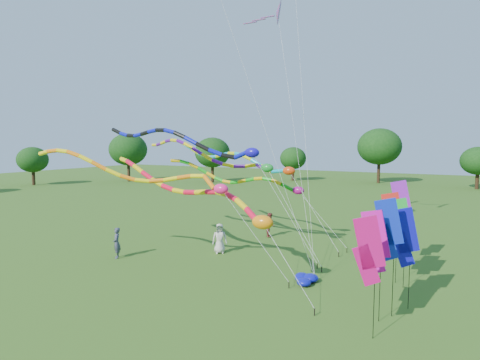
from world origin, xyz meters
The scene contains 20 objects.
ground centered at (0.00, 0.00, 0.00)m, with size 160.00×160.00×0.00m, color #2B5516.
tree_ring centered at (3.94, 1.35, 5.19)m, with size 119.87×120.44×9.16m.
tube_kite_red centered at (-3.63, 3.10, 4.10)m, with size 14.93×5.18×6.44m.
tube_kite_orange centered at (-5.63, 1.29, 5.22)m, with size 13.70×2.81×7.06m.
tube_kite_purple centered at (-5.37, 7.34, 5.98)m, with size 14.21×3.70×7.68m.
tube_kite_blue centered at (-6.20, 6.01, 6.82)m, with size 15.19×1.34×8.36m.
tube_kite_cyan centered at (-5.04, 10.28, 5.62)m, with size 13.87×3.21×7.54m.
tube_kite_green centered at (-3.72, 9.19, 4.32)m, with size 12.04×1.75×6.17m.
delta_kite_high_c centered at (-1.39, 8.27, 14.56)m, with size 6.15×5.18×15.61m.
banner_pole_red centered at (5.78, 5.72, 3.21)m, with size 1.16×0.21×4.47m.
banner_pole_magenta_a centered at (5.84, -0.65, 3.12)m, with size 1.10×0.51×4.38m.
banner_pole_violet centered at (5.84, 8.42, 3.56)m, with size 1.15×0.30×4.83m.
banner_pole_green centered at (6.19, 5.22, 3.02)m, with size 1.16×0.19×4.28m.
banner_pole_blue_a centered at (6.16, 1.59, 3.46)m, with size 1.14×0.39×4.73m.
banner_pole_blue_b centered at (6.66, 2.63, 2.99)m, with size 1.11×0.49×4.25m.
banner_pole_magenta_b centered at (5.77, 0.98, 3.07)m, with size 1.16×0.18×4.33m.
blue_nylon_heap centered at (1.99, 3.52, 0.20)m, with size 0.90×1.34×0.46m.
person_a centered at (-4.26, 6.22, 0.92)m, with size 0.90×0.59×1.85m, color beige.
person_b centered at (-9.10, 2.46, 0.90)m, with size 0.66×0.43×1.81m, color #3C3F55.
person_c centered at (-3.30, 11.72, 0.87)m, with size 0.85×0.66×1.74m, color brown.
Camera 1 is at (8.29, -14.59, 6.84)m, focal length 30.00 mm.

